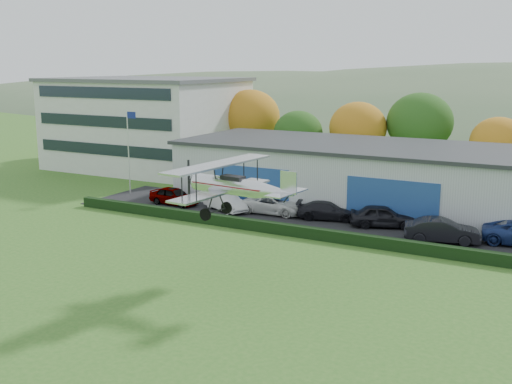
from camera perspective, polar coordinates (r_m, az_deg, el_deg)
The scene contains 15 objects.
ground at distance 30.42m, azimuth -9.09°, elevation -11.59°, with size 300.00×300.00×0.00m, color #316620.
apron at distance 46.85m, azimuth 9.73°, elevation -3.14°, with size 48.00×9.00×0.05m, color black.
hedge at distance 42.39m, azimuth 7.65°, elevation -4.15°, with size 46.00×0.60×0.80m, color black.
hangar at distance 52.29m, azimuth 14.38°, elevation 1.19°, with size 40.60×12.60×5.30m.
office_block at distance 73.07m, azimuth -10.09°, elevation 6.36°, with size 20.60×15.60×10.40m.
flagpole at distance 58.01m, azimuth -11.73°, elevation 4.47°, with size 1.05×0.10×8.00m.
tree_belt at distance 65.04m, azimuth 13.71°, elevation 5.89°, with size 75.70×13.22×10.12m.
distant_hills at distance 165.34m, azimuth 20.53°, elevation 2.43°, with size 430.00×196.00×56.00m.
car_0 at distance 53.33m, azimuth -7.66°, elevation -0.36°, with size 1.81×4.49×1.53m, color gray.
car_1 at distance 50.76m, azimuth -2.84°, elevation -0.90°, with size 1.61×4.61×1.52m, color silver.
car_2 at distance 49.71m, azimuth 1.68°, elevation -1.19°, with size 2.46×5.33×1.48m, color silver.
car_3 at distance 48.19m, azimuth 6.67°, elevation -1.73°, with size 1.96×4.82×1.40m, color black.
car_4 at distance 46.63m, azimuth 11.73°, elevation -2.21°, with size 1.96×4.86×1.66m, color black.
car_5 at distance 43.65m, azimuth 16.93°, elevation -3.46°, with size 1.74×5.00×1.65m, color black.
biplane at distance 32.79m, azimuth -2.04°, elevation 0.69°, with size 7.08×8.13×3.03m.
Camera 1 is at (17.22, -21.99, 12.06)m, focal length 42.96 mm.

